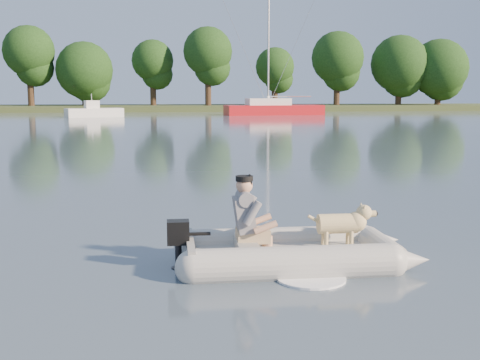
{
  "coord_description": "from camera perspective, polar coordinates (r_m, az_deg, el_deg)",
  "views": [
    {
      "loc": [
        -0.82,
        -7.56,
        2.17
      ],
      "look_at": [
        0.32,
        1.96,
        0.75
      ],
      "focal_mm": 45.0,
      "sensor_mm": 36.0,
      "label": 1
    }
  ],
  "objects": [
    {
      "name": "dog",
      "position": [
        7.78,
        9.22,
        -4.43
      ],
      "size": [
        0.82,
        0.29,
        0.54
      ],
      "primitive_type": null,
      "rotation": [
        0.0,
        0.0,
        -0.0
      ],
      "color": "tan",
      "rests_on": "dinghy"
    },
    {
      "name": "man",
      "position": [
        7.5,
        0.55,
        -3.03
      ],
      "size": [
        0.64,
        0.54,
        0.94
      ],
      "primitive_type": null,
      "rotation": [
        0.0,
        0.0,
        -0.0
      ],
      "color": "slate",
      "rests_on": "dinghy"
    },
    {
      "name": "water",
      "position": [
        7.9,
        -0.62,
        -7.5
      ],
      "size": [
        160.0,
        160.0,
        0.0
      ],
      "primitive_type": "plane",
      "color": "slate",
      "rests_on": "ground"
    },
    {
      "name": "shore_bank",
      "position": [
        69.59,
        -6.19,
        6.78
      ],
      "size": [
        160.0,
        12.0,
        0.7
      ],
      "primitive_type": "cube",
      "color": "#47512D",
      "rests_on": "water"
    },
    {
      "name": "motorboat",
      "position": [
        52.9,
        -13.68,
        6.84
      ],
      "size": [
        5.22,
        3.52,
        2.06
      ],
      "primitive_type": null,
      "rotation": [
        0.0,
        0.0,
        0.37
      ],
      "color": "white",
      "rests_on": "water"
    },
    {
      "name": "outboard_motor",
      "position": [
        7.49,
        -5.87,
        -6.3
      ],
      "size": [
        0.36,
        0.25,
        0.69
      ],
      "primitive_type": null,
      "rotation": [
        0.0,
        0.0,
        -0.0
      ],
      "color": "black",
      "rests_on": "dinghy"
    },
    {
      "name": "dinghy",
      "position": [
        7.59,
        5.19,
        -4.22
      ],
      "size": [
        3.91,
        2.4,
        1.22
      ],
      "primitive_type": null,
      "rotation": [
        0.0,
        0.0,
        -0.0
      ],
      "color": "#A4A49E",
      "rests_on": "water"
    },
    {
      "name": "sailboat",
      "position": [
        56.23,
        3.14,
        6.74
      ],
      "size": [
        9.3,
        3.67,
        12.45
      ],
      "rotation": [
        0.0,
        0.0,
        0.11
      ],
      "color": "#B4141A",
      "rests_on": "water"
    },
    {
      "name": "treeline",
      "position": [
        68.77,
        -5.01,
        11.06
      ],
      "size": [
        75.85,
        7.35,
        9.27
      ],
      "color": "#332316",
      "rests_on": "shore_bank"
    }
  ]
}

